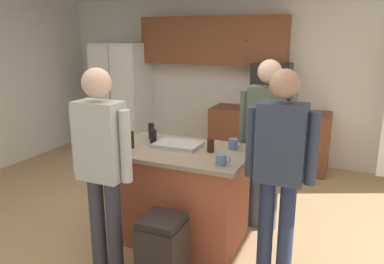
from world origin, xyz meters
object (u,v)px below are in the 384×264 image
person_guest_by_door (102,159)px  glass_stout_tall (130,140)px  mug_ceramic_white (221,159)px  trash_bin (163,252)px  refrigerator (123,97)px  serving_tray (178,145)px  tumbler_amber (151,131)px  glass_dark_ale (211,145)px  glass_pilsner (153,137)px  person_guest_left (280,162)px  person_host_foreground (266,134)px  mug_blue_stoneware (233,144)px  microwave_over_range (272,74)px

person_guest_by_door → glass_stout_tall: bearing=35.4°
mug_ceramic_white → trash_bin: size_ratio=0.22×
refrigerator → serving_tray: (2.23, -2.37, 0.03)m
person_guest_by_door → tumbler_amber: bearing=30.1°
glass_dark_ale → mug_ceramic_white: 0.36m
serving_tray → glass_pilsner: bearing=175.9°
tumbler_amber → trash_bin: tumbler_amber is taller
person_guest_left → tumbler_amber: bearing=-4.6°
person_host_foreground → person_guest_left: size_ratio=1.01×
person_guest_by_door → glass_pilsner: 0.81m
mug_blue_stoneware → mug_ceramic_white: (0.04, -0.46, -0.01)m
glass_pilsner → mug_ceramic_white: glass_pilsner is taller
glass_dark_ale → mug_ceramic_white: glass_dark_ale is taller
tumbler_amber → glass_dark_ale: tumbler_amber is taller
person_guest_by_door → person_host_foreground: person_host_foreground is taller
refrigerator → glass_stout_tall: refrigerator is taller
glass_pilsner → mug_blue_stoneware: bearing=8.3°
glass_pilsner → serving_tray: glass_pilsner is taller
person_guest_left → glass_dark_ale: person_guest_left is taller
glass_stout_tall → microwave_over_range: bearing=73.8°
glass_stout_tall → glass_dark_ale: (0.76, 0.19, -0.02)m
glass_dark_ale → tumbler_amber: bearing=166.5°
person_host_foreground → glass_dark_ale: (-0.40, -0.53, -0.02)m
glass_stout_tall → trash_bin: glass_stout_tall is taller
serving_tray → microwave_over_range: bearing=81.5°
microwave_over_range → person_host_foreground: (0.38, -1.98, -0.41)m
serving_tray → trash_bin: (0.22, -0.77, -0.67)m
refrigerator → mug_ceramic_white: 3.87m
microwave_over_range → mug_blue_stoneware: (0.15, -2.35, -0.44)m
trash_bin → mug_ceramic_white: bearing=53.6°
glass_pilsner → mug_ceramic_white: (0.84, -0.34, -0.02)m
refrigerator → serving_tray: size_ratio=4.28×
person_host_foreground → glass_pilsner: (-1.04, -0.49, -0.02)m
microwave_over_range → person_guest_left: person_guest_left is taller
person_host_foreground → person_guest_left: 0.82m
person_guest_by_door → glass_pilsner: bearing=23.9°
person_host_foreground → mug_ceramic_white: (-0.20, -0.83, -0.04)m
person_host_foreground → glass_stout_tall: size_ratio=11.01×
person_guest_by_door → mug_ceramic_white: size_ratio=13.46×
serving_tray → glass_stout_tall: bearing=-152.7°
person_guest_by_door → person_host_foreground: (1.07, 1.30, 0.01)m
tumbler_amber → serving_tray: tumbler_amber is taller
microwave_over_range → glass_pilsner: (-0.66, -2.47, -0.43)m
tumbler_amber → person_guest_by_door: bearing=-85.7°
refrigerator → mug_ceramic_white: bearing=-44.1°
refrigerator → glass_pilsner: 3.05m
refrigerator → mug_blue_stoneware: (2.75, -2.24, 0.06)m
refrigerator → glass_dark_ale: size_ratio=14.69×
mug_blue_stoneware → glass_dark_ale: 0.24m
person_guest_left → mug_blue_stoneware: 0.65m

